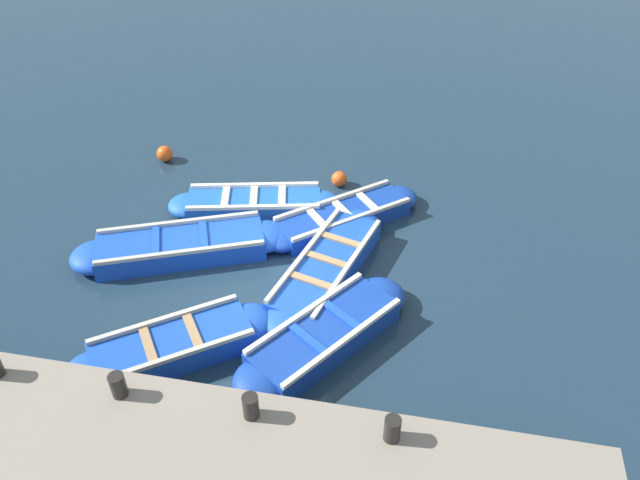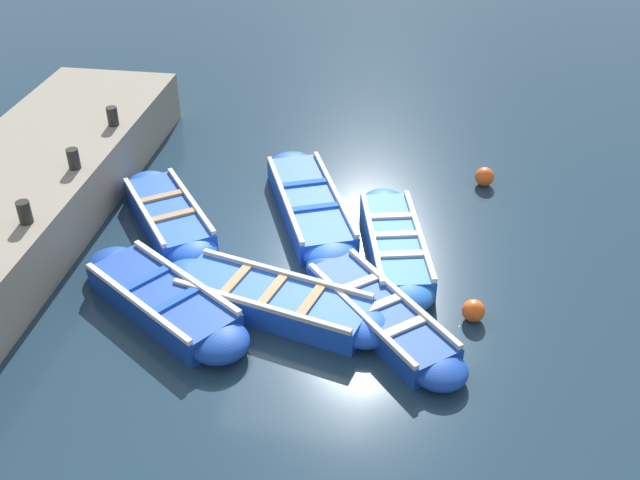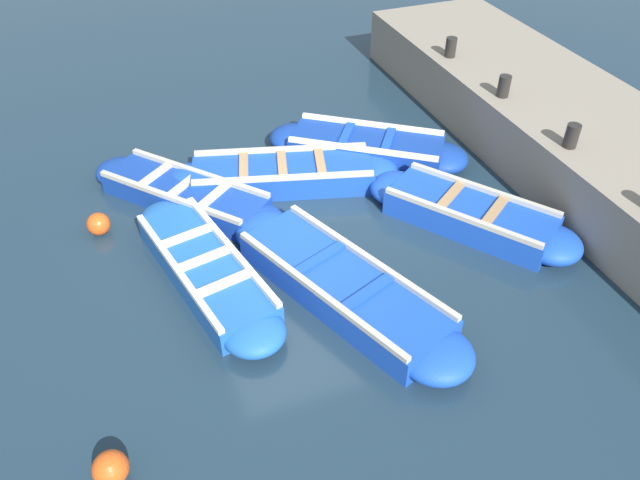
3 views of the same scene
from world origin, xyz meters
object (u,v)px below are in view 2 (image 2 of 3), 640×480
(buoy_orange_near, at_px, (215,332))
(buoy_yellow_far, at_px, (473,311))
(boat_broadside, at_px, (310,205))
(bollard_mid_south, at_px, (73,159))
(boat_inner_gap, at_px, (169,216))
(boat_mid_row, at_px, (395,244))
(bollard_mid_north, at_px, (24,212))
(boat_outer_left, at_px, (273,301))
(buoy_white_drifting, at_px, (484,177))
(bollard_south, at_px, (113,116))
(boat_stern_in, at_px, (380,314))
(boat_bow_out, at_px, (163,301))

(buoy_orange_near, height_order, buoy_yellow_far, buoy_orange_near)
(boat_broadside, distance_m, bollard_mid_south, 4.03)
(boat_inner_gap, xyz_separation_m, boat_mid_row, (3.87, -0.23, -0.02))
(boat_broadside, relative_size, bollard_mid_north, 11.38)
(boat_broadside, bearing_deg, boat_outer_left, -91.94)
(boat_mid_row, bearing_deg, boat_broadside, 148.30)
(boat_outer_left, bearing_deg, buoy_white_drifting, 53.48)
(bollard_south, height_order, buoy_white_drifting, bollard_south)
(bollard_mid_north, distance_m, buoy_yellow_far, 6.69)
(boat_inner_gap, height_order, buoy_yellow_far, boat_inner_gap)
(buoy_orange_near, relative_size, buoy_white_drifting, 0.95)
(bollard_mid_north, bearing_deg, bollard_south, 90.00)
(boat_inner_gap, relative_size, buoy_orange_near, 9.29)
(buoy_yellow_far, height_order, buoy_white_drifting, buoy_white_drifting)
(buoy_orange_near, xyz_separation_m, buoy_yellow_far, (3.53, 1.01, -0.00))
(boat_stern_in, xyz_separation_m, boat_mid_row, (0.09, 1.80, 0.01))
(boat_outer_left, bearing_deg, buoy_yellow_far, 4.73)
(bollard_mid_south, bearing_deg, boat_mid_row, -2.24)
(boat_mid_row, xyz_separation_m, bollard_mid_north, (-5.39, -1.49, 1.01))
(boat_stern_in, height_order, buoy_white_drifting, boat_stern_in)
(boat_inner_gap, xyz_separation_m, boat_bow_out, (0.65, -2.24, 0.00))
(boat_inner_gap, bearing_deg, boat_broadside, 17.43)
(boat_inner_gap, xyz_separation_m, bollard_mid_north, (-1.51, -1.73, 0.99))
(buoy_yellow_far, bearing_deg, boat_inner_gap, 161.02)
(boat_bow_out, height_order, bollard_mid_south, bollard_mid_south)
(boat_stern_in, relative_size, buoy_yellow_far, 9.32)
(bollard_mid_south, relative_size, bollard_south, 1.00)
(boat_mid_row, bearing_deg, boat_inner_gap, 176.57)
(boat_broadside, distance_m, bollard_south, 4.07)
(boat_stern_in, height_order, boat_mid_row, boat_mid_row)
(bollard_south, distance_m, buoy_yellow_far, 7.52)
(boat_inner_gap, relative_size, bollard_mid_north, 8.95)
(boat_inner_gap, height_order, bollard_mid_south, bollard_mid_south)
(boat_broadside, distance_m, buoy_white_drifting, 3.41)
(boat_bow_out, bearing_deg, bollard_mid_north, 166.58)
(boat_outer_left, xyz_separation_m, boat_mid_row, (1.65, 1.76, -0.01))
(boat_inner_gap, relative_size, bollard_mid_south, 8.95)
(boat_inner_gap, distance_m, buoy_white_drifting, 5.82)
(boat_outer_left, relative_size, buoy_orange_near, 11.25)
(boat_bow_out, height_order, bollard_south, bollard_south)
(boat_bow_out, distance_m, bollard_mid_south, 3.25)
(boat_bow_out, relative_size, buoy_orange_near, 9.68)
(buoy_white_drifting, bearing_deg, buoy_yellow_far, -93.88)
(boat_outer_left, height_order, bollard_south, bollard_south)
(boat_outer_left, xyz_separation_m, boat_broadside, (0.09, 2.72, 0.00))
(boat_broadside, distance_m, buoy_orange_near, 3.57)
(boat_bow_out, distance_m, buoy_yellow_far, 4.47)
(boat_mid_row, bearing_deg, boat_outer_left, -133.11)
(bollard_mid_south, distance_m, buoy_orange_near, 4.25)
(boat_inner_gap, height_order, boat_mid_row, boat_inner_gap)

